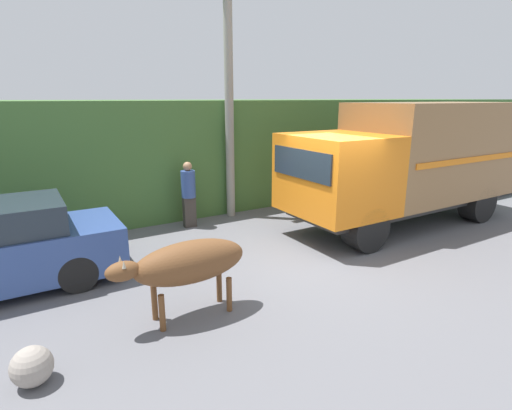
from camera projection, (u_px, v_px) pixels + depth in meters
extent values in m
plane|color=slate|center=(318.00, 256.00, 8.56)|extent=(60.00, 60.00, 0.00)
cube|color=#426B33|center=(193.00, 148.00, 13.76)|extent=(32.00, 5.76, 3.22)
cube|color=#2D2D2D|center=(402.00, 202.00, 10.67)|extent=(6.30, 1.85, 0.18)
cube|color=orange|center=(337.00, 174.00, 9.22)|extent=(2.05, 2.32, 1.80)
cube|color=#232D38|center=(301.00, 164.00, 8.61)|extent=(0.04, 1.97, 0.63)
cube|color=olive|center=(432.00, 150.00, 10.84)|extent=(4.79, 2.32, 2.49)
cube|color=orange|center=(473.00, 160.00, 9.90)|extent=(4.31, 0.03, 0.14)
cylinder|color=black|center=(365.00, 228.00, 8.80)|extent=(1.02, 0.51, 1.02)
cylinder|color=black|center=(477.00, 203.00, 10.94)|extent=(1.02, 0.51, 1.02)
ellipsoid|color=brown|center=(191.00, 262.00, 6.03)|extent=(1.76, 0.65, 0.65)
ellipsoid|color=brown|center=(123.00, 271.00, 5.51)|extent=(0.49, 0.28, 0.28)
cone|color=#B7AD93|center=(124.00, 265.00, 5.38)|extent=(0.06, 0.06, 0.11)
cone|color=#B7AD93|center=(120.00, 259.00, 5.56)|extent=(0.06, 0.06, 0.11)
cylinder|color=brown|center=(162.00, 313.00, 5.77)|extent=(0.09, 0.09, 0.57)
cylinder|color=brown|center=(154.00, 302.00, 6.06)|extent=(0.09, 0.09, 0.57)
cylinder|color=brown|center=(229.00, 294.00, 6.31)|extent=(0.09, 0.09, 0.57)
cylinder|color=brown|center=(219.00, 286.00, 6.61)|extent=(0.09, 0.09, 0.57)
cylinder|color=black|center=(78.00, 273.00, 6.98)|extent=(0.66, 0.28, 0.66)
cube|color=#237247|center=(495.00, 175.00, 14.70)|extent=(3.62, 1.60, 0.76)
cube|color=#232D38|center=(499.00, 159.00, 14.59)|extent=(1.99, 1.47, 0.47)
cylinder|color=black|center=(496.00, 189.00, 13.65)|extent=(0.54, 0.26, 0.54)
cube|color=#38332D|center=(189.00, 212.00, 10.46)|extent=(0.32, 0.21, 0.80)
cylinder|color=#334C8C|center=(188.00, 184.00, 10.27)|extent=(0.38, 0.38, 0.69)
sphere|color=#A87A56|center=(187.00, 166.00, 10.15)|extent=(0.23, 0.23, 0.23)
cylinder|color=gray|center=(229.00, 96.00, 10.67)|extent=(0.24, 0.24, 6.66)
sphere|color=gray|center=(32.00, 366.00, 4.69)|extent=(0.48, 0.48, 0.48)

